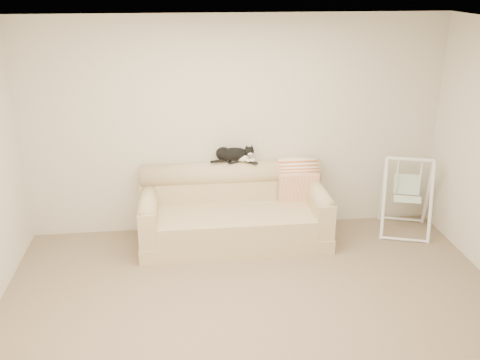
# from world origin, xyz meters

# --- Properties ---
(ground_plane) EXTENTS (5.00, 5.00, 0.00)m
(ground_plane) POSITION_xyz_m (0.00, 0.00, 0.00)
(ground_plane) COLOR #73614B
(ground_plane) RESTS_ON ground
(room_shell) EXTENTS (5.04, 4.04, 2.60)m
(room_shell) POSITION_xyz_m (0.00, 0.00, 1.53)
(room_shell) COLOR beige
(room_shell) RESTS_ON ground
(sofa) EXTENTS (2.20, 0.93, 0.90)m
(sofa) POSITION_xyz_m (-0.07, 1.62, 0.35)
(sofa) COLOR tan
(sofa) RESTS_ON ground
(remote_a) EXTENTS (0.18, 0.12, 0.03)m
(remote_a) POSITION_xyz_m (-0.03, 1.85, 0.91)
(remote_a) COLOR black
(remote_a) RESTS_ON sofa
(remote_b) EXTENTS (0.15, 0.16, 0.02)m
(remote_b) POSITION_xyz_m (0.16, 1.82, 0.91)
(remote_b) COLOR black
(remote_b) RESTS_ON sofa
(tuxedo_cat) EXTENTS (0.53, 0.20, 0.21)m
(tuxedo_cat) POSITION_xyz_m (-0.05, 1.86, 1.00)
(tuxedo_cat) COLOR black
(tuxedo_cat) RESTS_ON sofa
(throw_blanket) EXTENTS (0.48, 0.38, 0.58)m
(throw_blanket) POSITION_xyz_m (0.72, 1.84, 0.72)
(throw_blanket) COLOR #C75724
(throw_blanket) RESTS_ON sofa
(baby_swing) EXTENTS (0.75, 0.77, 0.97)m
(baby_swing) POSITION_xyz_m (2.04, 1.61, 0.48)
(baby_swing) COLOR white
(baby_swing) RESTS_ON ground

